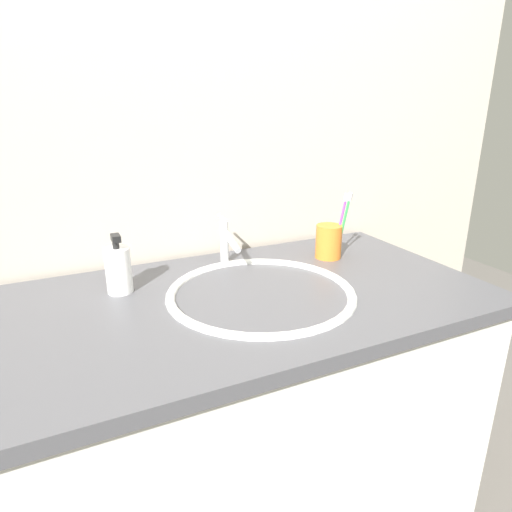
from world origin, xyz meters
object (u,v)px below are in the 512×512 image
at_px(toothbrush_green, 344,221).
at_px(soap_dispenser, 118,269).
at_px(faucet, 226,241).
at_px(toothbrush_cup, 329,242).
at_px(toothbrush_purple, 341,221).

relative_size(toothbrush_green, soap_dispenser, 1.31).
xyz_separation_m(toothbrush_green, soap_dispenser, (-0.65, 0.03, -0.06)).
relative_size(faucet, toothbrush_cup, 1.42).
distance_m(toothbrush_green, toothbrush_purple, 0.02).
xyz_separation_m(faucet, toothbrush_green, (0.34, -0.10, 0.05)).
bearing_deg(soap_dispenser, toothbrush_cup, -0.51).
xyz_separation_m(toothbrush_cup, soap_dispenser, (-0.62, 0.01, 0.01)).
height_order(toothbrush_green, toothbrush_purple, toothbrush_green).
relative_size(toothbrush_cup, toothbrush_purple, 0.53).
height_order(toothbrush_cup, toothbrush_green, toothbrush_green).
height_order(toothbrush_purple, soap_dispenser, toothbrush_purple).
height_order(toothbrush_cup, soap_dispenser, soap_dispenser).
height_order(faucet, toothbrush_purple, toothbrush_purple).
xyz_separation_m(faucet, toothbrush_cup, (0.31, -0.07, -0.02)).
distance_m(toothbrush_green, soap_dispenser, 0.66).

